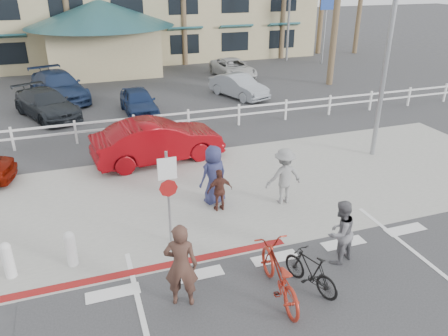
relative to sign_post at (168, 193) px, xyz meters
name	(u,v)px	position (x,y,z in m)	size (l,w,h in m)	color
ground	(286,273)	(2.30, -2.20, -1.45)	(140.00, 140.00, 0.00)	#333335
bike_path	(330,332)	(2.30, -4.20, -1.45)	(12.00, 16.00, 0.01)	#333335
sidewalk_plaza	(224,190)	(2.30, 2.30, -1.44)	(22.00, 7.00, 0.01)	gray
cross_street	(192,148)	(2.30, 6.30, -1.45)	(40.00, 5.00, 0.01)	#333335
parking_lot	(150,91)	(2.30, 15.80, -1.45)	(50.00, 16.00, 0.01)	#333335
curb_red	(152,268)	(-0.70, -1.00, -1.44)	(7.00, 0.25, 0.02)	maroon
rail_fence	(191,120)	(2.80, 8.30, -0.95)	(29.40, 0.16, 1.00)	silver
sign_post	(168,193)	(0.00, 0.00, 0.00)	(0.50, 0.10, 2.90)	gray
bollard_0	(71,248)	(-2.50, -0.20, -0.97)	(0.26, 0.26, 0.95)	silver
bollard_1	(8,260)	(-3.90, -0.20, -0.97)	(0.26, 0.26, 0.95)	silver
streetlight_0	(390,36)	(8.80, 3.30, 3.05)	(0.60, 2.00, 9.00)	gray
info_sign	(325,25)	(16.30, 19.80, 1.35)	(1.20, 0.16, 5.60)	navy
bike_red	(279,274)	(1.77, -2.85, -0.87)	(0.77, 2.20, 1.16)	maroon
rider_red	(181,265)	(-0.28, -2.38, -0.46)	(0.72, 0.47, 1.97)	#462C23
bike_black	(311,271)	(2.57, -2.86, -0.98)	(0.44, 1.56, 0.94)	black
rider_black	(340,232)	(3.71, -2.19, -0.61)	(0.81, 0.63, 1.67)	slate
pedestrian_a	(284,176)	(3.77, 0.98, -0.56)	(1.15, 0.66, 1.78)	gray
pedestrian_child	(220,190)	(1.76, 1.15, -0.78)	(0.78, 0.33, 1.34)	#502920
pedestrian_b	(214,175)	(1.75, 1.69, -0.52)	(0.91, 0.59, 1.87)	navy
car_white_sedan	(158,141)	(0.78, 5.46, -0.66)	(1.68, 4.82, 1.59)	#72040A
lot_car_1	(46,104)	(-3.30, 12.51, -0.78)	(1.87, 4.60, 1.34)	black
lot_car_2	(139,101)	(1.01, 11.57, -0.81)	(1.51, 3.75, 1.28)	#14254D
lot_car_3	(239,86)	(6.82, 12.85, -0.82)	(1.34, 3.85, 1.27)	gray
lot_car_4	(58,86)	(-2.73, 15.58, -0.69)	(2.13, 5.25, 1.52)	#1B2B4D
lot_car_5	(233,68)	(8.22, 17.56, -0.84)	(2.02, 4.38, 1.22)	silver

